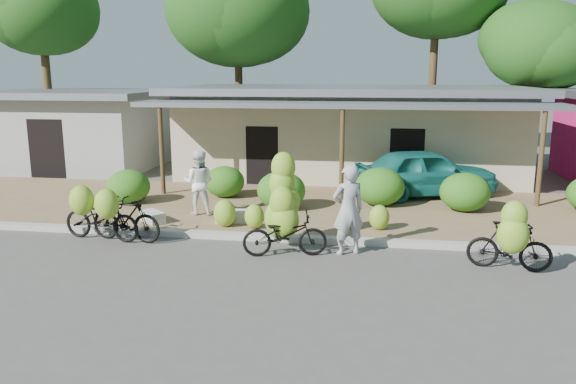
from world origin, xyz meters
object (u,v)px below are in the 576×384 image
object	(u,v)px
bike_right	(511,241)
bystander	(199,182)
sack_near	(233,216)
teal_van	(425,172)
tree_near_right	(534,43)
bike_center	(284,216)
bike_left	(123,217)
vendor	(348,210)
bike_far_left	(99,216)
tree_back_left	(38,7)
tree_far_center	(234,7)
sack_far	(152,217)

from	to	relation	value
bike_right	bystander	xyz separation A→B (m)	(-7.30, 3.16, 0.33)
sack_near	bystander	distance (m)	1.47
bike_right	teal_van	size ratio (longest dim) A/B	0.39
tree_near_right	bike_center	bearing A→B (deg)	-121.68
bike_left	vendor	world-z (taller)	vendor
tree_near_right	bike_far_left	xyz separation A→B (m)	(-12.66, -13.21, -4.46)
tree_back_left	vendor	bearing A→B (deg)	-39.93
bike_right	tree_back_left	bearing A→B (deg)	63.96
tree_far_center	sack_far	size ratio (longest dim) A/B	12.56
tree_back_left	sack_near	distance (m)	16.26
bike_left	bike_right	world-z (taller)	bike_right
bike_left	bike_far_left	bearing A→B (deg)	96.28
sack_near	teal_van	size ratio (longest dim) A/B	0.20
bike_far_left	sack_near	xyz separation A→B (m)	(2.76, 1.68, -0.31)
sack_near	sack_far	world-z (taller)	sack_near
tree_back_left	vendor	world-z (taller)	tree_back_left
bike_far_left	bike_center	distance (m)	4.40
bystander	bike_right	bearing A→B (deg)	153.27
bike_center	sack_far	size ratio (longest dim) A/B	2.91
bike_left	bike_center	world-z (taller)	bike_center
bystander	tree_far_center	bearing A→B (deg)	-84.07
bike_left	vendor	xyz separation A→B (m)	(5.17, -0.06, 0.37)
sack_far	tree_near_right	bearing A→B (deg)	44.87
bike_center	sack_far	world-z (taller)	bike_center
bike_left	tree_near_right	bearing A→B (deg)	-31.74
sack_near	tree_far_center	bearing A→B (deg)	103.39
sack_far	vendor	bearing A→B (deg)	-16.04
bike_far_left	bike_left	xyz separation A→B (m)	(0.60, -0.05, 0.03)
tree_far_center	tree_back_left	bearing A→B (deg)	-159.44
bike_left	bike_center	bearing A→B (deg)	-81.72
bike_center	teal_van	world-z (taller)	bike_center
tree_far_center	bike_right	distance (m)	19.13
vendor	bystander	size ratio (longest dim) A/B	1.14
bike_far_left	bike_center	bearing A→B (deg)	-83.12
tree_near_right	sack_far	bearing A→B (deg)	-135.13
sack_far	sack_near	bearing A→B (deg)	9.40
sack_near	bike_left	bearing A→B (deg)	-141.37
tree_far_center	bike_right	xyz separation A→B (m)	(9.31, -15.52, -6.20)
bike_left	sack_near	distance (m)	2.78
bystander	bike_center	bearing A→B (deg)	133.51
bike_left	bystander	distance (m)	2.65
bike_right	teal_van	distance (m)	6.50
bike_left	sack_near	size ratio (longest dim) A/B	2.21
sack_far	teal_van	bearing A→B (deg)	30.79
bystander	vendor	bearing A→B (deg)	145.74
teal_van	tree_back_left	bearing A→B (deg)	48.55
bike_center	bike_right	xyz separation A→B (m)	(4.58, -0.61, -0.16)
bystander	teal_van	xyz separation A→B (m)	(6.20, 3.24, -0.12)
tree_far_center	vendor	bearing A→B (deg)	-67.57
tree_far_center	bystander	size ratio (longest dim) A/B	5.45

